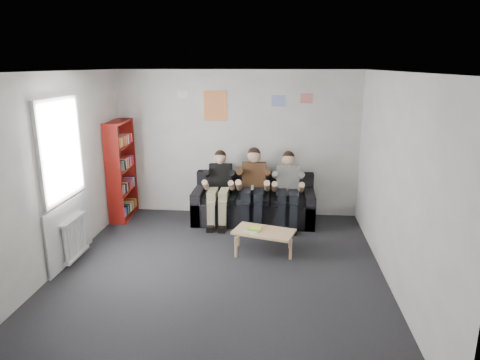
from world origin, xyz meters
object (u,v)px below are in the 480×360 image
object	(u,v)px
coffee_table	(264,233)
person_right	(288,190)
sofa	(254,205)
bookshelf	(122,170)
person_middle	(253,188)
person_left	(219,188)

from	to	relation	value
coffee_table	person_right	world-z (taller)	person_right
sofa	coffee_table	world-z (taller)	sofa
person_right	coffee_table	bearing A→B (deg)	-106.77
bookshelf	person_middle	xyz separation A→B (m)	(2.43, -0.16, -0.23)
person_middle	person_right	world-z (taller)	person_middle
sofa	coffee_table	size ratio (longest dim) A/B	2.43
person_middle	person_right	distance (m)	0.61
bookshelf	person_middle	world-z (taller)	bookshelf
coffee_table	person_middle	bearing A→B (deg)	101.43
sofa	person_left	distance (m)	0.73
sofa	person_right	xyz separation A→B (m)	(0.61, -0.20, 0.35)
sofa	person_left	xyz separation A→B (m)	(-0.61, -0.20, 0.35)
coffee_table	person_left	distance (m)	1.50
sofa	coffee_table	bearing A→B (deg)	-80.20
coffee_table	person_right	xyz separation A→B (m)	(0.37, 1.19, 0.34)
person_middle	sofa	bearing A→B (deg)	89.58
person_left	person_right	distance (m)	1.21
sofa	bookshelf	bearing A→B (deg)	-178.91
sofa	person_left	bearing A→B (deg)	-161.82
person_right	bookshelf	bearing A→B (deg)	177.48
person_left	person_middle	size ratio (longest dim) A/B	0.96
coffee_table	person_middle	distance (m)	1.26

